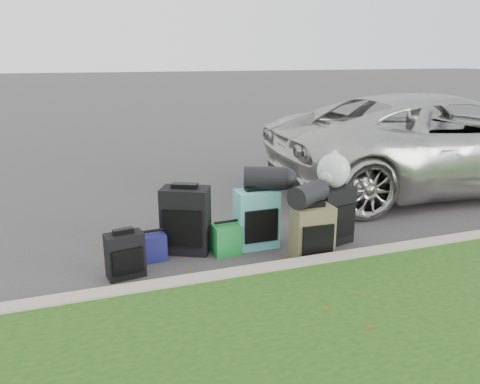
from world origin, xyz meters
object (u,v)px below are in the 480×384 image
object	(u,v)px
suitcase_small_black	(125,255)
suitcase_teal	(256,219)
suv	(440,142)
tote_green	(226,239)
suitcase_olive	(312,233)
tote_navy	(153,247)
suitcase_large_black_left	(186,220)
suitcase_large_black_right	(333,215)

from	to	relation	value
suitcase_small_black	suitcase_teal	world-z (taller)	suitcase_teal
suv	tote_green	bearing A→B (deg)	114.02
suitcase_olive	tote_navy	world-z (taller)	suitcase_olive
suitcase_large_black_left	suitcase_large_black_right	distance (m)	1.69
suitcase_large_black_right	tote_navy	size ratio (longest dim) A/B	2.32
suitcase_large_black_left	tote_navy	size ratio (longest dim) A/B	2.55
suv	suitcase_teal	distance (m)	3.96
suv	suitcase_olive	world-z (taller)	suv
suitcase_small_black	suitcase_teal	distance (m)	1.52
suitcase_olive	suitcase_large_black_right	xyz separation A→B (m)	(0.44, 0.32, 0.04)
suv	suitcase_large_black_right	distance (m)	3.23
suitcase_small_black	suitcase_large_black_right	size ratio (longest dim) A/B	0.67
suitcase_large_black_left	tote_navy	world-z (taller)	suitcase_large_black_left
suitcase_teal	tote_green	size ratio (longest dim) A/B	2.03
suitcase_olive	suitcase_teal	bearing A→B (deg)	134.46
suv	tote_green	distance (m)	4.36
suitcase_large_black_left	suitcase_olive	xyz separation A→B (m)	(1.23, -0.62, -0.08)
suitcase_teal	tote_navy	bearing A→B (deg)	178.15
suitcase_small_black	suitcase_teal	xyz separation A→B (m)	(1.49, 0.28, 0.11)
suitcase_large_black_right	tote_navy	distance (m)	2.07
suitcase_large_black_left	suitcase_olive	world-z (taller)	suitcase_large_black_left
tote_green	tote_navy	world-z (taller)	tote_green
tote_green	suitcase_large_black_right	bearing A→B (deg)	-7.44
suitcase_teal	suv	bearing A→B (deg)	19.69
suitcase_large_black_left	suitcase_teal	xyz separation A→B (m)	(0.78, -0.13, -0.03)
suv	suitcase_large_black_right	xyz separation A→B (m)	(-2.81, -1.52, -0.43)
tote_green	suitcase_teal	bearing A→B (deg)	7.54
suitcase_large_black_left	tote_green	xyz separation A→B (m)	(0.40, -0.20, -0.20)
suv	suitcase_small_black	size ratio (longest dim) A/B	12.18
suitcase_large_black_left	suitcase_large_black_right	size ratio (longest dim) A/B	1.10
suitcase_large_black_left	suitcase_olive	size ratio (longest dim) A/B	1.26
suitcase_teal	tote_navy	world-z (taller)	suitcase_teal
suitcase_large_black_right	tote_green	distance (m)	1.28
suv	suitcase_teal	world-z (taller)	suv
suitcase_large_black_right	suitcase_small_black	bearing A→B (deg)	169.48
suitcase_large_black_right	suitcase_olive	bearing A→B (deg)	-156.64
suitcase_large_black_left	suitcase_teal	world-z (taller)	suitcase_large_black_left
suitcase_teal	tote_green	world-z (taller)	suitcase_teal
suitcase_olive	tote_navy	xyz separation A→B (m)	(-1.62, 0.52, -0.15)
suv	suitcase_small_black	xyz separation A→B (m)	(-5.18, -1.63, -0.54)
suitcase_olive	tote_green	distance (m)	0.94
suitcase_olive	tote_green	xyz separation A→B (m)	(-0.83, 0.42, -0.13)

